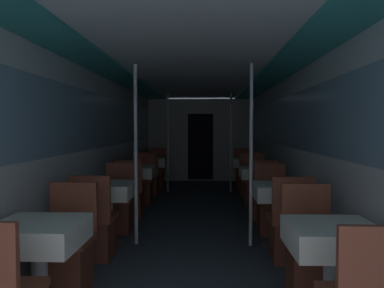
{
  "coord_description": "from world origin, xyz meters",
  "views": [
    {
      "loc": [
        0.16,
        -1.55,
        1.36
      ],
      "look_at": [
        -0.0,
        2.43,
        1.18
      ],
      "focal_mm": 35.0,
      "sensor_mm": 36.0,
      "label": 1
    }
  ],
  "objects_px": {
    "chair_left_far_1": "(119,210)",
    "support_pole_right_1": "(251,155)",
    "dining_table_right_2": "(258,175)",
    "support_pole_left_1": "(136,155)",
    "chair_left_far_3": "(156,175)",
    "dining_table_right_0": "(332,244)",
    "dining_table_right_1": "(280,195)",
    "chair_right_near_2": "(263,200)",
    "chair_left_near_2": "(131,199)",
    "chair_right_far_1": "(272,211)",
    "dining_table_right_3": "(246,164)",
    "support_pole_right_3": "(231,143)",
    "chair_left_far_2": "(142,188)",
    "chair_right_far_3": "(244,175)",
    "chair_right_near_1": "(289,234)",
    "chair_left_near_1": "(95,232)",
    "dining_table_left_2": "(137,175)",
    "dining_table_left_1": "(108,194)",
    "chair_left_near_3": "(149,182)",
    "chair_left_far_0": "(68,257)",
    "dining_table_left_0": "(39,241)",
    "support_pole_left_3": "(168,143)",
    "chair_right_far_0": "(310,261)",
    "dining_table_left_3": "(153,164)",
    "chair_right_near_3": "(249,182)",
    "chair_right_far_2": "(254,188)"
  },
  "relations": [
    {
      "from": "dining_table_left_2",
      "to": "chair_right_near_1",
      "type": "distance_m",
      "value": 3.05
    },
    {
      "from": "chair_right_far_1",
      "to": "chair_right_near_2",
      "type": "relative_size",
      "value": 1.0
    },
    {
      "from": "chair_left_near_1",
      "to": "chair_left_far_2",
      "type": "xyz_separation_m",
      "value": [
        0.0,
        2.82,
        0.0
      ]
    },
    {
      "from": "chair_right_far_3",
      "to": "chair_left_far_3",
      "type": "bearing_deg",
      "value": 0.0
    },
    {
      "from": "dining_table_left_1",
      "to": "dining_table_right_1",
      "type": "relative_size",
      "value": 1.0
    },
    {
      "from": "chair_right_near_1",
      "to": "dining_table_right_3",
      "type": "xyz_separation_m",
      "value": [
        -0.0,
        4.1,
        0.3
      ]
    },
    {
      "from": "dining_table_left_1",
      "to": "chair_left_near_1",
      "type": "distance_m",
      "value": 0.59
    },
    {
      "from": "chair_right_far_0",
      "to": "chair_left_far_0",
      "type": "bearing_deg",
      "value": 0.0
    },
    {
      "from": "dining_table_right_2",
      "to": "support_pole_left_1",
      "type": "bearing_deg",
      "value": -132.65
    },
    {
      "from": "dining_table_left_0",
      "to": "support_pole_right_1",
      "type": "relative_size",
      "value": 0.34
    },
    {
      "from": "dining_table_right_1",
      "to": "chair_right_near_2",
      "type": "distance_m",
      "value": 1.31
    },
    {
      "from": "support_pole_left_3",
      "to": "support_pole_right_3",
      "type": "relative_size",
      "value": 1.0
    },
    {
      "from": "chair_left_near_2",
      "to": "dining_table_right_1",
      "type": "distance_m",
      "value": 2.38
    },
    {
      "from": "chair_right_far_1",
      "to": "dining_table_right_2",
      "type": "distance_m",
      "value": 1.31
    },
    {
      "from": "chair_left_near_2",
      "to": "dining_table_right_3",
      "type": "bearing_deg",
      "value": 49.36
    },
    {
      "from": "chair_left_near_1",
      "to": "dining_table_right_0",
      "type": "distance_m",
      "value": 2.38
    },
    {
      "from": "chair_right_far_3",
      "to": "support_pole_right_3",
      "type": "relative_size",
      "value": 0.43
    },
    {
      "from": "chair_right_near_1",
      "to": "chair_right_near_3",
      "type": "relative_size",
      "value": 1.0
    },
    {
      "from": "dining_table_left_2",
      "to": "chair_right_near_2",
      "type": "bearing_deg",
      "value": -14.56
    },
    {
      "from": "dining_table_right_1",
      "to": "chair_right_near_2",
      "type": "bearing_deg",
      "value": 90.0
    },
    {
      "from": "support_pole_left_3",
      "to": "chair_right_near_2",
      "type": "relative_size",
      "value": 2.35
    },
    {
      "from": "chair_left_far_2",
      "to": "chair_left_near_3",
      "type": "bearing_deg",
      "value": -90.0
    },
    {
      "from": "chair_right_near_1",
      "to": "support_pole_right_3",
      "type": "height_order",
      "value": "support_pole_right_3"
    },
    {
      "from": "chair_right_far_3",
      "to": "dining_table_left_2",
      "type": "bearing_deg",
      "value": 49.36
    },
    {
      "from": "chair_left_far_0",
      "to": "chair_left_near_1",
      "type": "height_order",
      "value": "same"
    },
    {
      "from": "dining_table_right_0",
      "to": "dining_table_right_2",
      "type": "distance_m",
      "value": 3.59
    },
    {
      "from": "dining_table_left_1",
      "to": "dining_table_left_2",
      "type": "relative_size",
      "value": 1.0
    },
    {
      "from": "dining_table_right_1",
      "to": "chair_right_near_2",
      "type": "height_order",
      "value": "chair_right_near_2"
    },
    {
      "from": "chair_right_near_1",
      "to": "support_pole_right_1",
      "type": "bearing_deg",
      "value": 122.55
    },
    {
      "from": "dining_table_right_3",
      "to": "support_pole_right_3",
      "type": "bearing_deg",
      "value": 180.0
    },
    {
      "from": "chair_left_near_3",
      "to": "support_pole_left_1",
      "type": "bearing_deg",
      "value": -83.9
    },
    {
      "from": "dining_table_right_1",
      "to": "chair_left_far_2",
      "type": "bearing_deg",
      "value": 130.64
    },
    {
      "from": "chair_left_far_0",
      "to": "chair_left_near_3",
      "type": "distance_m",
      "value": 4.35
    },
    {
      "from": "dining_table_left_1",
      "to": "dining_table_left_3",
      "type": "distance_m",
      "value": 3.59
    },
    {
      "from": "chair_left_far_3",
      "to": "chair_right_near_1",
      "type": "distance_m",
      "value": 5.02
    },
    {
      "from": "chair_left_near_1",
      "to": "dining_table_right_1",
      "type": "distance_m",
      "value": 2.07
    },
    {
      "from": "chair_left_near_1",
      "to": "chair_right_far_1",
      "type": "distance_m",
      "value": 2.23
    },
    {
      "from": "chair_left_far_1",
      "to": "support_pole_right_1",
      "type": "relative_size",
      "value": 0.43
    },
    {
      "from": "chair_left_far_3",
      "to": "dining_table_right_0",
      "type": "bearing_deg",
      "value": 108.57
    },
    {
      "from": "chair_left_near_2",
      "to": "chair_right_far_3",
      "type": "distance_m",
      "value": 3.45
    },
    {
      "from": "chair_left_far_2",
      "to": "chair_right_near_1",
      "type": "height_order",
      "value": "same"
    },
    {
      "from": "support_pole_left_1",
      "to": "chair_left_near_2",
      "type": "relative_size",
      "value": 2.35
    },
    {
      "from": "dining_table_left_3",
      "to": "dining_table_right_1",
      "type": "relative_size",
      "value": 1.0
    },
    {
      "from": "support_pole_left_1",
      "to": "support_pole_right_3",
      "type": "relative_size",
      "value": 1.0
    },
    {
      "from": "chair_right_far_1",
      "to": "chair_right_near_3",
      "type": "xyz_separation_m",
      "value": [
        0.0,
        2.56,
        0.0
      ]
    },
    {
      "from": "dining_table_left_1",
      "to": "dining_table_right_2",
      "type": "bearing_deg",
      "value": 42.16
    },
    {
      "from": "chair_left_far_3",
      "to": "chair_right_far_0",
      "type": "xyz_separation_m",
      "value": [
        1.98,
        -5.38,
        0.0
      ]
    },
    {
      "from": "chair_right_far_2",
      "to": "support_pole_right_3",
      "type": "relative_size",
      "value": 0.43
    },
    {
      "from": "chair_left_near_2",
      "to": "chair_right_far_1",
      "type": "xyz_separation_m",
      "value": [
        1.98,
        -0.76,
        0.0
      ]
    },
    {
      "from": "chair_left_far_0",
      "to": "support_pole_right_3",
      "type": "xyz_separation_m",
      "value": [
        1.65,
        4.86,
        0.76
      ]
    }
  ]
}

